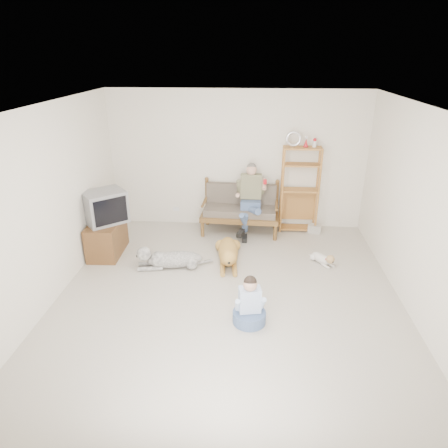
# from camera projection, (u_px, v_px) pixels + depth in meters

# --- Properties ---
(floor) EXTENTS (5.50, 5.50, 0.00)m
(floor) POSITION_uv_depth(u_px,v_px,m) (228.00, 298.00, 5.83)
(floor) COLOR beige
(floor) RESTS_ON ground
(ceiling) EXTENTS (5.50, 5.50, 0.00)m
(ceiling) POSITION_uv_depth(u_px,v_px,m) (229.00, 108.00, 4.76)
(ceiling) COLOR white
(ceiling) RESTS_ON ground
(wall_back) EXTENTS (5.00, 0.00, 5.00)m
(wall_back) POSITION_uv_depth(u_px,v_px,m) (237.00, 161.00, 7.81)
(wall_back) COLOR silver
(wall_back) RESTS_ON ground
(wall_front) EXTENTS (5.00, 0.00, 5.00)m
(wall_front) POSITION_uv_depth(u_px,v_px,m) (205.00, 359.00, 2.78)
(wall_front) COLOR silver
(wall_front) RESTS_ON ground
(wall_left) EXTENTS (0.00, 5.50, 5.50)m
(wall_left) POSITION_uv_depth(u_px,v_px,m) (46.00, 208.00, 5.46)
(wall_left) COLOR silver
(wall_left) RESTS_ON ground
(wall_right) EXTENTS (0.00, 5.50, 5.50)m
(wall_right) POSITION_uv_depth(u_px,v_px,m) (422.00, 218.00, 5.13)
(wall_right) COLOR silver
(wall_right) RESTS_ON ground
(loveseat) EXTENTS (1.53, 0.77, 0.95)m
(loveseat) POSITION_uv_depth(u_px,v_px,m) (240.00, 208.00, 7.85)
(loveseat) COLOR brown
(loveseat) RESTS_ON ground
(man) EXTENTS (0.53, 0.76, 1.22)m
(man) POSITION_uv_depth(u_px,v_px,m) (249.00, 204.00, 7.59)
(man) COLOR slate
(man) RESTS_ON loveseat
(etagere) EXTENTS (0.75, 0.33, 1.98)m
(etagere) POSITION_uv_depth(u_px,v_px,m) (300.00, 189.00, 7.74)
(etagere) COLOR #C7843E
(etagere) RESTS_ON ground
(book_stack) EXTENTS (0.28, 0.23, 0.16)m
(book_stack) POSITION_uv_depth(u_px,v_px,m) (314.00, 228.00, 7.94)
(book_stack) COLOR silver
(book_stack) RESTS_ON ground
(tv_stand) EXTENTS (0.52, 0.91, 0.60)m
(tv_stand) POSITION_uv_depth(u_px,v_px,m) (107.00, 238.00, 7.03)
(tv_stand) COLOR brown
(tv_stand) RESTS_ON ground
(crt_tv) EXTENTS (0.85, 0.84, 0.55)m
(crt_tv) POSITION_uv_depth(u_px,v_px,m) (105.00, 207.00, 6.81)
(crt_tv) COLOR slate
(crt_tv) RESTS_ON tv_stand
(wall_outlet) EXTENTS (0.12, 0.02, 0.08)m
(wall_outlet) POSITION_uv_depth(u_px,v_px,m) (176.00, 209.00, 8.30)
(wall_outlet) COLOR white
(wall_outlet) RESTS_ON ground
(golden_retriever) EXTENTS (0.41, 1.36, 0.41)m
(golden_retriever) POSITION_uv_depth(u_px,v_px,m) (228.00, 253.00, 6.79)
(golden_retriever) COLOR #C79245
(golden_retriever) RESTS_ON ground
(shaggy_dog) EXTENTS (1.30, 0.48, 0.39)m
(shaggy_dog) POSITION_uv_depth(u_px,v_px,m) (168.00, 259.00, 6.61)
(shaggy_dog) COLOR white
(shaggy_dog) RESTS_ON ground
(terrier) EXTENTS (0.39, 0.51, 0.22)m
(terrier) POSITION_uv_depth(u_px,v_px,m) (324.00, 259.00, 6.75)
(terrier) COLOR silver
(terrier) RESTS_ON ground
(child) EXTENTS (0.44, 0.44, 0.70)m
(child) POSITION_uv_depth(u_px,v_px,m) (250.00, 306.00, 5.23)
(child) COLOR slate
(child) RESTS_ON ground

